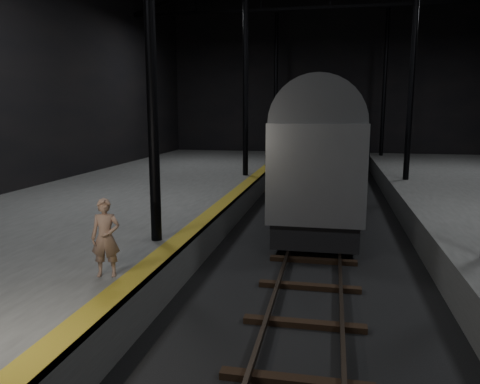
# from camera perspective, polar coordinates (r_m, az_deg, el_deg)

# --- Properties ---
(ground) EXTENTS (44.00, 44.00, 0.00)m
(ground) POSITION_cam_1_polar(r_m,az_deg,el_deg) (15.24, 9.23, -6.13)
(ground) COLOR black
(ground) RESTS_ON ground
(platform_left) EXTENTS (9.00, 43.80, 1.00)m
(platform_left) POSITION_cam_1_polar(r_m,az_deg,el_deg) (17.06, -16.80, -2.96)
(platform_left) COLOR #4E4E4C
(platform_left) RESTS_ON ground
(tactile_strip) EXTENTS (0.50, 43.80, 0.01)m
(tactile_strip) POSITION_cam_1_polar(r_m,az_deg,el_deg) (15.43, -2.81, -1.96)
(tactile_strip) COLOR olive
(tactile_strip) RESTS_ON platform_left
(track) EXTENTS (2.40, 43.00, 0.24)m
(track) POSITION_cam_1_polar(r_m,az_deg,el_deg) (15.22, 9.24, -5.89)
(track) COLOR #3F3328
(track) RESTS_ON ground
(train) EXTENTS (2.84, 18.93, 5.06)m
(train) POSITION_cam_1_polar(r_m,az_deg,el_deg) (22.18, 10.18, 6.27)
(train) COLOR #ADB0B5
(train) RESTS_ON ground
(woman) EXTENTS (0.63, 0.49, 1.53)m
(woman) POSITION_cam_1_polar(r_m,az_deg,el_deg) (9.40, -16.06, -5.38)
(woman) COLOR #9F7861
(woman) RESTS_ON platform_left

